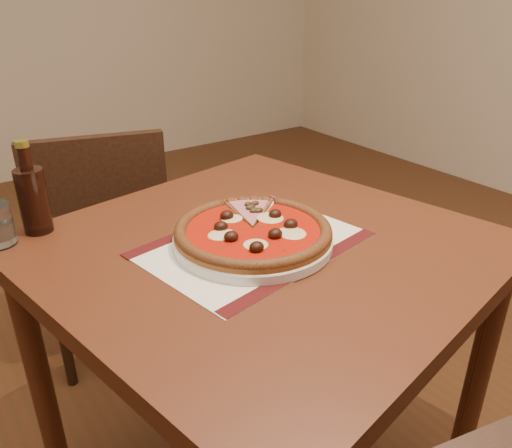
{
  "coord_description": "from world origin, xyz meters",
  "views": [
    {
      "loc": [
        -0.55,
        -0.59,
        1.2
      ],
      "look_at": [
        -0.04,
        0.13,
        0.78
      ],
      "focal_mm": 35.0,
      "sensor_mm": 36.0,
      "label": 1
    }
  ],
  "objects_px": {
    "bottle": "(33,197)",
    "chair_far": "(104,238)",
    "table": "(262,285)",
    "plate": "(253,239)",
    "pizza": "(253,230)"
  },
  "relations": [
    {
      "from": "bottle",
      "to": "chair_far",
      "type": "bearing_deg",
      "value": 59.82
    },
    {
      "from": "table",
      "to": "plate",
      "type": "height_order",
      "value": "plate"
    },
    {
      "from": "plate",
      "to": "bottle",
      "type": "xyz_separation_m",
      "value": [
        -0.32,
        0.3,
        0.06
      ]
    },
    {
      "from": "table",
      "to": "pizza",
      "type": "xyz_separation_m",
      "value": [
        -0.02,
        -0.0,
        0.13
      ]
    },
    {
      "from": "plate",
      "to": "bottle",
      "type": "bearing_deg",
      "value": 137.07
    },
    {
      "from": "table",
      "to": "chair_far",
      "type": "bearing_deg",
      "value": 96.73
    },
    {
      "from": "table",
      "to": "plate",
      "type": "distance_m",
      "value": 0.11
    },
    {
      "from": "pizza",
      "to": "bottle",
      "type": "height_order",
      "value": "bottle"
    },
    {
      "from": "pizza",
      "to": "table",
      "type": "bearing_deg",
      "value": 3.23
    },
    {
      "from": "table",
      "to": "pizza",
      "type": "relative_size",
      "value": 3.12
    },
    {
      "from": "table",
      "to": "plate",
      "type": "relative_size",
      "value": 3.06
    },
    {
      "from": "table",
      "to": "chair_far",
      "type": "relative_size",
      "value": 1.13
    },
    {
      "from": "table",
      "to": "plate",
      "type": "bearing_deg",
      "value": -177.74
    },
    {
      "from": "chair_far",
      "to": "pizza",
      "type": "height_order",
      "value": "chair_far"
    },
    {
      "from": "pizza",
      "to": "chair_far",
      "type": "bearing_deg",
      "value": 95.06
    }
  ]
}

